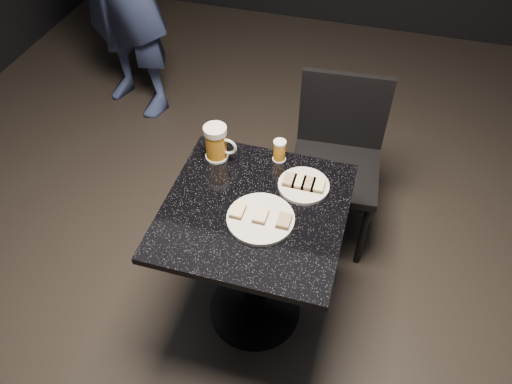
{
  "coord_description": "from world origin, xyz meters",
  "views": [
    {
      "loc": [
        0.36,
        -1.23,
        2.18
      ],
      "look_at": [
        0.0,
        0.02,
        0.82
      ],
      "focal_mm": 35.0,
      "sensor_mm": 36.0,
      "label": 1
    }
  ],
  "objects_px": {
    "plate_small": "(304,186)",
    "chair": "(337,154)",
    "table": "(255,247)",
    "beer_mug": "(217,143)",
    "beer_tumbler": "(279,151)",
    "plate_large": "(261,219)"
  },
  "relations": [
    {
      "from": "table",
      "to": "beer_mug",
      "type": "bearing_deg",
      "value": 134.36
    },
    {
      "from": "plate_large",
      "to": "table",
      "type": "height_order",
      "value": "plate_large"
    },
    {
      "from": "plate_small",
      "to": "beer_mug",
      "type": "xyz_separation_m",
      "value": [
        -0.39,
        0.07,
        0.07
      ]
    },
    {
      "from": "table",
      "to": "chair",
      "type": "bearing_deg",
      "value": 71.06
    },
    {
      "from": "table",
      "to": "plate_small",
      "type": "bearing_deg",
      "value": 46.61
    },
    {
      "from": "plate_small",
      "to": "chair",
      "type": "relative_size",
      "value": 0.23
    },
    {
      "from": "beer_tumbler",
      "to": "chair",
      "type": "distance_m",
      "value": 0.53
    },
    {
      "from": "chair",
      "to": "plate_large",
      "type": "bearing_deg",
      "value": -104.98
    },
    {
      "from": "table",
      "to": "beer_tumbler",
      "type": "distance_m",
      "value": 0.42
    },
    {
      "from": "beer_mug",
      "to": "table",
      "type": "bearing_deg",
      "value": -45.64
    },
    {
      "from": "plate_large",
      "to": "beer_mug",
      "type": "bearing_deg",
      "value": 133.21
    },
    {
      "from": "table",
      "to": "chair",
      "type": "distance_m",
      "value": 0.72
    },
    {
      "from": "plate_small",
      "to": "beer_mug",
      "type": "distance_m",
      "value": 0.4
    },
    {
      "from": "plate_large",
      "to": "plate_small",
      "type": "xyz_separation_m",
      "value": [
        0.12,
        0.22,
        0.0
      ]
    },
    {
      "from": "beer_mug",
      "to": "beer_tumbler",
      "type": "relative_size",
      "value": 1.61
    },
    {
      "from": "plate_large",
      "to": "beer_mug",
      "type": "distance_m",
      "value": 0.4
    },
    {
      "from": "beer_mug",
      "to": "chair",
      "type": "height_order",
      "value": "beer_mug"
    },
    {
      "from": "plate_large",
      "to": "chair",
      "type": "relative_size",
      "value": 0.29
    },
    {
      "from": "beer_mug",
      "to": "beer_tumbler",
      "type": "distance_m",
      "value": 0.26
    },
    {
      "from": "table",
      "to": "beer_tumbler",
      "type": "bearing_deg",
      "value": 85.71
    },
    {
      "from": "table",
      "to": "beer_tumbler",
      "type": "xyz_separation_m",
      "value": [
        0.02,
        0.3,
        0.29
      ]
    },
    {
      "from": "plate_large",
      "to": "plate_small",
      "type": "bearing_deg",
      "value": 61.27
    }
  ]
}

